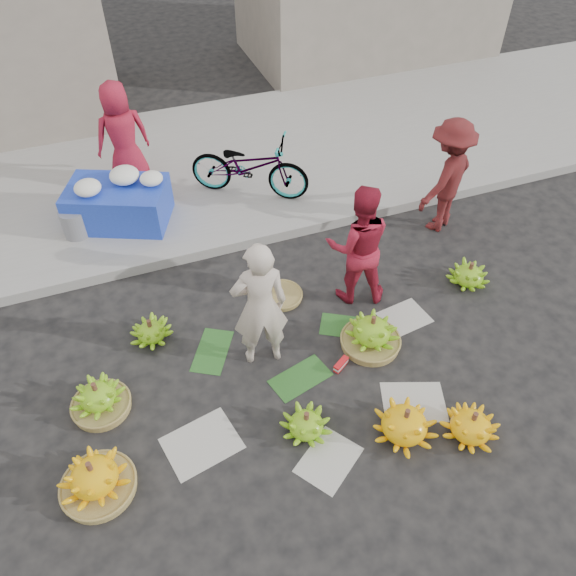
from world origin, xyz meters
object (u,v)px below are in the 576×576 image
object	(u,v)px
banana_bunch_4	(372,333)
bicycle	(249,166)
banana_bunch_0	(95,478)
vendor_cream	(260,306)
flower_table	(119,202)

from	to	relation	value
banana_bunch_4	bicycle	xyz separation A→B (m)	(-0.41, 3.20, 0.38)
banana_bunch_0	banana_bunch_4	xyz separation A→B (m)	(3.12, 0.70, -0.00)
vendor_cream	bicycle	distance (m)	3.04
vendor_cream	flower_table	world-z (taller)	vendor_cream
banana_bunch_0	flower_table	size ratio (longest dim) A/B	0.50
flower_table	bicycle	world-z (taller)	bicycle
vendor_cream	bicycle	world-z (taller)	vendor_cream
vendor_cream	banana_bunch_4	bearing A→B (deg)	175.24
flower_table	banana_bunch_4	bearing A→B (deg)	-30.68
banana_bunch_4	vendor_cream	world-z (taller)	vendor_cream
banana_bunch_4	flower_table	distance (m)	3.94
banana_bunch_0	banana_bunch_4	distance (m)	3.19
vendor_cream	flower_table	bearing A→B (deg)	-61.85
banana_bunch_4	vendor_cream	xyz separation A→B (m)	(-1.21, 0.27, 0.61)
banana_bunch_4	flower_table	world-z (taller)	flower_table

